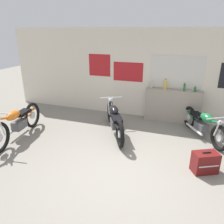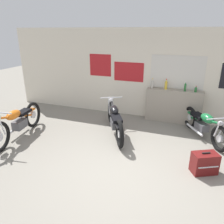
# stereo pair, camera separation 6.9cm
# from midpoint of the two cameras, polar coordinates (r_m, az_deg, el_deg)

# --- Properties ---
(ground_plane) EXTENTS (24.00, 24.00, 0.00)m
(ground_plane) POSITION_cam_midpoint_polar(r_m,az_deg,el_deg) (4.59, 1.31, -15.60)
(ground_plane) COLOR gray
(wall_back) EXTENTS (10.00, 0.07, 2.80)m
(wall_back) POSITION_cam_midpoint_polar(r_m,az_deg,el_deg) (7.03, 10.01, 9.55)
(wall_back) COLOR beige
(wall_back) RESTS_ON ground_plane
(sill_counter) EXTENTS (1.68, 0.28, 1.03)m
(sill_counter) POSITION_cam_midpoint_polar(r_m,az_deg,el_deg) (7.00, 15.26, 1.53)
(sill_counter) COLOR gray
(sill_counter) RESTS_ON ground_plane
(bottle_leftmost) EXTENTS (0.07, 0.07, 0.31)m
(bottle_leftmost) POSITION_cam_midpoint_polar(r_m,az_deg,el_deg) (6.89, 10.01, 7.27)
(bottle_leftmost) COLOR #B7B2A8
(bottle_leftmost) RESTS_ON sill_counter
(bottle_left_center) EXTENTS (0.08, 0.08, 0.32)m
(bottle_left_center) POSITION_cam_midpoint_polar(r_m,az_deg,el_deg) (6.86, 13.49, 7.00)
(bottle_left_center) COLOR gold
(bottle_left_center) RESTS_ON sill_counter
(bottle_center) EXTENTS (0.06, 0.06, 0.29)m
(bottle_center) POSITION_cam_midpoint_polar(r_m,az_deg,el_deg) (6.79, 18.14, 6.29)
(bottle_center) COLOR #23662D
(bottle_center) RESTS_ON sill_counter
(bottle_right_center) EXTENTS (0.07, 0.07, 0.18)m
(bottle_right_center) POSITION_cam_midpoint_polar(r_m,az_deg,el_deg) (6.82, 20.60, 5.61)
(bottle_right_center) COLOR #23662D
(bottle_right_center) RESTS_ON sill_counter
(motorcycle_black) EXTENTS (1.16, 2.01, 0.88)m
(motorcycle_black) POSITION_cam_midpoint_polar(r_m,az_deg,el_deg) (5.98, 0.38, -1.93)
(motorcycle_black) COLOR black
(motorcycle_black) RESTS_ON ground_plane
(motorcycle_green) EXTENTS (1.11, 1.77, 0.79)m
(motorcycle_green) POSITION_cam_midpoint_polar(r_m,az_deg,el_deg) (6.25, 22.41, -2.86)
(motorcycle_green) COLOR black
(motorcycle_green) RESTS_ON ground_plane
(motorcycle_orange) EXTENTS (0.65, 2.21, 0.95)m
(motorcycle_orange) POSITION_cam_midpoint_polar(r_m,az_deg,el_deg) (6.25, -23.83, -2.51)
(motorcycle_orange) COLOR black
(motorcycle_orange) RESTS_ON ground_plane
(hard_case_darkred) EXTENTS (0.57, 0.48, 0.46)m
(hard_case_darkred) POSITION_cam_midpoint_polar(r_m,az_deg,el_deg) (4.87, 22.74, -12.03)
(hard_case_darkred) COLOR maroon
(hard_case_darkred) RESTS_ON ground_plane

